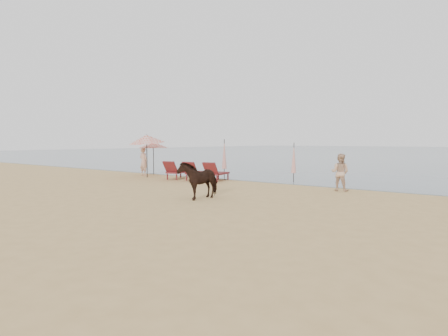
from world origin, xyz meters
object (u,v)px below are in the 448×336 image
object	(u,v)px
umbrella_open_left_b	(147,139)
beachgoer_left	(144,162)
lounger_cluster_left	(195,171)
beachgoer_right_a	(340,172)
umbrella_closed_right	(294,158)
cow	(199,180)
umbrella_closed_left	(224,154)
umbrella_open_left_a	(153,145)

from	to	relation	value
umbrella_open_left_b	beachgoer_left	world-z (taller)	umbrella_open_left_b
lounger_cluster_left	beachgoer_right_a	bearing A→B (deg)	-8.89
umbrella_open_left_b	lounger_cluster_left	bearing A→B (deg)	-7.78
umbrella_open_left_b	beachgoer_left	xyz separation A→B (m)	(-1.01, 0.63, -1.41)
lounger_cluster_left	umbrella_closed_right	world-z (taller)	umbrella_closed_right
cow	umbrella_closed_right	bearing A→B (deg)	87.49
beachgoer_left	beachgoer_right_a	size ratio (longest dim) A/B	1.08
cow	beachgoer_left	bearing A→B (deg)	151.86
umbrella_closed_left	cow	bearing A→B (deg)	-60.53
umbrella_open_left_a	umbrella_closed_left	xyz separation A→B (m)	(5.15, 0.74, -0.52)
umbrella_closed_left	beachgoer_left	xyz separation A→B (m)	(-5.10, -1.63, -0.53)
umbrella_closed_right	beachgoer_left	distance (m)	9.57
beachgoer_left	beachgoer_right_a	xyz separation A→B (m)	(12.42, 0.20, -0.07)
umbrella_open_left_a	beachgoer_left	bearing A→B (deg)	-104.82
umbrella_open_left_b	umbrella_closed_left	size ratio (longest dim) A/B	1.16
umbrella_closed_right	lounger_cluster_left	bearing A→B (deg)	-156.93
lounger_cluster_left	umbrella_open_left_b	world-z (taller)	umbrella_open_left_b
umbrella_closed_left	beachgoer_left	size ratio (longest dim) A/B	1.30
cow	beachgoer_left	distance (m)	10.21
lounger_cluster_left	beachgoer_left	bearing A→B (deg)	166.18
umbrella_open_left_a	umbrella_open_left_b	distance (m)	1.89
umbrella_open_left_a	beachgoer_right_a	xyz separation A→B (m)	(12.48, -0.69, -1.11)
umbrella_open_left_b	umbrella_closed_left	distance (m)	4.75
umbrella_closed_left	beachgoer_right_a	bearing A→B (deg)	-11.04
lounger_cluster_left	cow	size ratio (longest dim) A/B	2.12
umbrella_closed_left	beachgoer_left	distance (m)	5.38
lounger_cluster_left	beachgoer_right_a	xyz separation A→B (m)	(7.98, 0.37, 0.32)
umbrella_open_left_a	umbrella_closed_right	xyz separation A→B (m)	(9.43, 1.04, -0.65)
umbrella_open_left_a	umbrella_closed_left	world-z (taller)	umbrella_closed_left
lounger_cluster_left	cow	xyz separation A→B (m)	(4.43, -4.88, 0.21)
lounger_cluster_left	beachgoer_left	distance (m)	4.46
umbrella_closed_left	cow	distance (m)	7.71
lounger_cluster_left	umbrella_open_left_a	xyz separation A→B (m)	(-4.50, 1.06, 1.43)
umbrella_open_left_a	cow	size ratio (longest dim) A/B	1.28
umbrella_closed_left	cow	world-z (taller)	umbrella_closed_left
umbrella_open_left_a	umbrella_open_left_b	world-z (taller)	umbrella_open_left_b
umbrella_open_left_b	cow	world-z (taller)	umbrella_open_left_b
umbrella_closed_right	umbrella_open_left_a	bearing A→B (deg)	-173.71
lounger_cluster_left	umbrella_open_left_b	size ratio (longest dim) A/B	1.34
lounger_cluster_left	umbrella_open_left_a	distance (m)	4.84
lounger_cluster_left	umbrella_open_left_b	distance (m)	3.89
lounger_cluster_left	umbrella_closed_right	size ratio (longest dim) A/B	1.70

